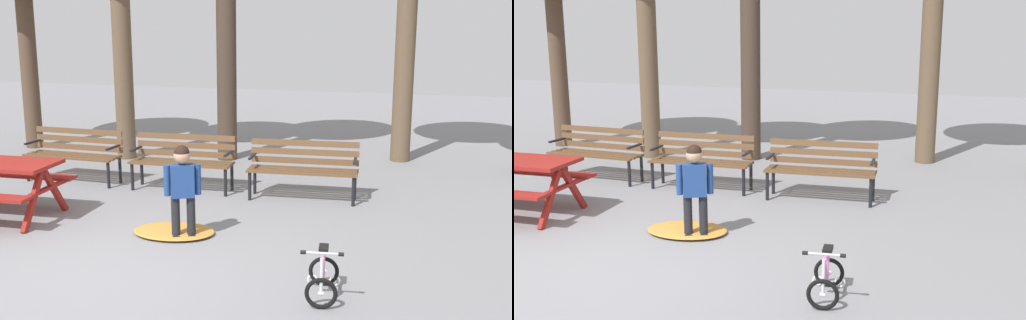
# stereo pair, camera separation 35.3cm
# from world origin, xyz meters

# --- Properties ---
(ground) EXTENTS (36.00, 36.00, 0.00)m
(ground) POSITION_xyz_m (0.00, 0.00, 0.00)
(ground) COLOR gray
(park_bench_far_left) EXTENTS (1.61, 0.49, 0.85)m
(park_bench_far_left) POSITION_xyz_m (-2.39, 3.38, 0.51)
(park_bench_far_left) COLOR brown
(park_bench_far_left) RESTS_ON ground
(park_bench_left) EXTENTS (1.62, 0.54, 0.85)m
(park_bench_left) POSITION_xyz_m (-0.50, 3.41, 0.51)
(park_bench_left) COLOR brown
(park_bench_left) RESTS_ON ground
(park_bench_right) EXTENTS (1.63, 0.58, 0.85)m
(park_bench_right) POSITION_xyz_m (1.40, 3.41, 0.51)
(park_bench_right) COLOR brown
(park_bench_right) RESTS_ON ground
(child_standing) EXTENTS (0.40, 0.26, 1.15)m
(child_standing) POSITION_xyz_m (0.40, 1.28, 0.68)
(child_standing) COLOR black
(child_standing) RESTS_ON ground
(kids_bicycle) EXTENTS (0.42, 0.59, 0.54)m
(kids_bicycle) POSITION_xyz_m (2.28, 0.16, 0.20)
(kids_bicycle) COLOR black
(kids_bicycle) RESTS_ON ground
(leaf_pile) EXTENTS (1.08, 0.81, 0.07)m
(leaf_pile) POSITION_xyz_m (0.21, 1.42, 0.04)
(leaf_pile) COLOR #C68438
(leaf_pile) RESTS_ON ground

